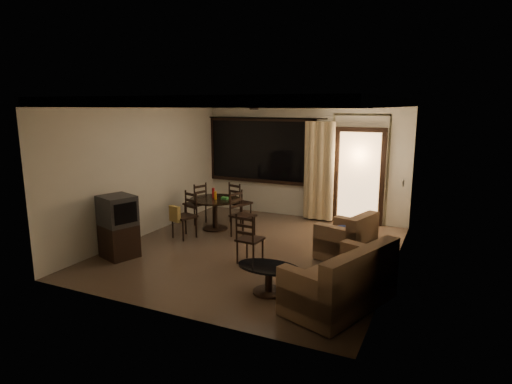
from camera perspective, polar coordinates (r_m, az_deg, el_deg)
The scene contains 12 objects.
ground at distance 8.16m, azimuth -0.22°, elevation -7.72°, with size 5.50×5.50×0.00m, color #7F6651.
room_shell at distance 9.18m, azimuth 7.90°, elevation 6.06°, with size 5.50×6.70×5.50m.
dining_table at distance 9.39m, azimuth -5.50°, elevation -1.74°, with size 1.09×1.09×0.91m.
dining_chair_west at distance 9.99m, azimuth -8.03°, elevation -2.51°, with size 0.53×0.53×0.95m.
dining_chair_east at distance 8.87m, azimuth -1.83°, elevation -4.22°, with size 0.53×0.53×0.95m.
dining_chair_south at distance 8.91m, azimuth -9.57°, elevation -4.15°, with size 0.53×0.56×0.95m.
dining_chair_north at distance 9.98m, azimuth -2.14°, elevation -2.43°, with size 0.53×0.53×0.95m.
tv_cabinet at distance 8.03m, azimuth -17.89°, elevation -4.39°, with size 0.73×0.69×1.12m.
sofa at distance 5.96m, azimuth 11.60°, elevation -11.88°, with size 1.36×1.81×0.86m.
armchair at distance 7.74m, azimuth 12.20°, elevation -6.37°, with size 1.03×1.03×0.83m.
coffee_table at distance 6.31m, azimuth 1.69°, elevation -11.00°, with size 0.94×0.56×0.41m.
side_chair at distance 7.43m, azimuth -0.85°, elevation -7.50°, with size 0.43×0.43×0.89m.
Camera 1 is at (3.28, -6.96, 2.69)m, focal length 30.00 mm.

